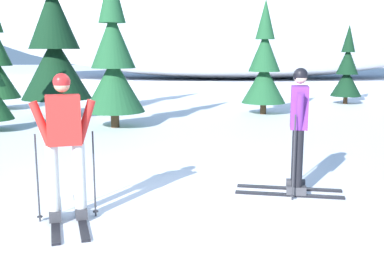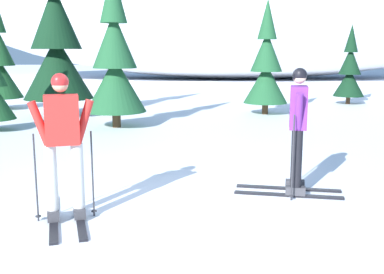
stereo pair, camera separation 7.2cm
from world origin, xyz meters
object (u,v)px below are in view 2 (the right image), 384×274
at_px(pine_tree_far_left, 0,61).
at_px(pine_tree_center, 116,61).
at_px(skier_red_jacket, 65,145).
at_px(skier_purple_jacket, 299,128).
at_px(pine_tree_right, 351,71).
at_px(pine_tree_center_right, 268,67).
at_px(pine_tree_center_left, 58,41).

distance_m(pine_tree_far_left, pine_tree_center, 6.12).
relative_size(skier_red_jacket, skier_purple_jacket, 0.99).
xyz_separation_m(pine_tree_far_left, pine_tree_center, (4.71, -3.90, 0.07)).
distance_m(skier_red_jacket, pine_tree_far_left, 12.23).
distance_m(skier_red_jacket, pine_tree_right, 14.85).
relative_size(pine_tree_center, pine_tree_center_right, 1.15).
bearing_deg(pine_tree_center_left, pine_tree_center, -45.24).
bearing_deg(pine_tree_far_left, pine_tree_center_right, -7.75).
bearing_deg(skier_red_jacket, pine_tree_center_right, 67.92).
height_order(skier_red_jacket, pine_tree_center, pine_tree_center).
xyz_separation_m(skier_red_jacket, skier_purple_jacket, (3.09, 1.11, 0.03)).
bearing_deg(pine_tree_center, pine_tree_right, 34.37).
distance_m(pine_tree_center_right, pine_tree_right, 4.71).
bearing_deg(pine_tree_right, pine_tree_center_left, -161.72).
xyz_separation_m(pine_tree_center_right, pine_tree_right, (3.68, 2.93, -0.27)).
relative_size(pine_tree_center_left, pine_tree_center_right, 1.51).
distance_m(skier_red_jacket, skier_purple_jacket, 3.28).
distance_m(pine_tree_center_left, pine_tree_center_right, 6.69).
distance_m(skier_purple_jacket, pine_tree_center_right, 8.75).
height_order(skier_purple_jacket, pine_tree_far_left, pine_tree_far_left).
distance_m(skier_purple_jacket, pine_tree_right, 12.48).
relative_size(pine_tree_far_left, pine_tree_center_right, 1.10).
bearing_deg(pine_tree_far_left, skier_red_jacket, -64.73).
distance_m(pine_tree_center_left, pine_tree_right, 10.90).
bearing_deg(pine_tree_far_left, pine_tree_center_left, -33.98).
relative_size(skier_red_jacket, pine_tree_right, 0.60).
height_order(pine_tree_center_right, pine_tree_right, pine_tree_center_right).
bearing_deg(skier_red_jacket, pine_tree_far_left, 115.27).
distance_m(skier_purple_jacket, pine_tree_far_left, 12.96).
bearing_deg(skier_purple_jacket, pine_tree_far_left, 129.89).
bearing_deg(pine_tree_right, pine_tree_far_left, -172.57).
relative_size(pine_tree_far_left, pine_tree_center, 0.96).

